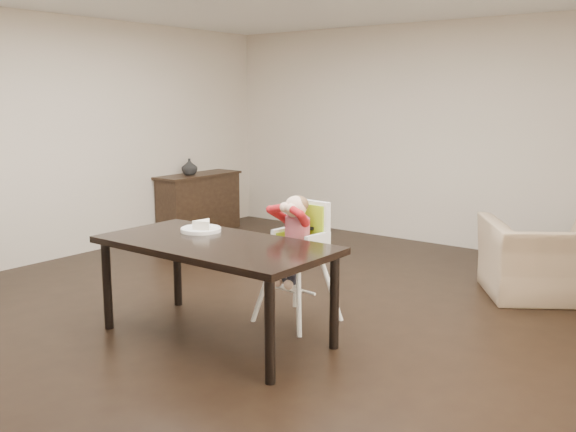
{
  "coord_description": "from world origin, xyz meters",
  "views": [
    {
      "loc": [
        3.37,
        -3.85,
        1.8
      ],
      "look_at": [
        0.38,
        0.07,
        0.89
      ],
      "focal_mm": 40.0,
      "sensor_mm": 36.0,
      "label": 1
    }
  ],
  "objects_px": {
    "dining_table": "(215,252)",
    "high_chair": "(299,233)",
    "armchair": "(549,247)",
    "sideboard": "(199,203)"
  },
  "relations": [
    {
      "from": "high_chair",
      "to": "sideboard",
      "type": "distance_m",
      "value": 3.78
    },
    {
      "from": "dining_table",
      "to": "high_chair",
      "type": "bearing_deg",
      "value": 69.16
    },
    {
      "from": "sideboard",
      "to": "dining_table",
      "type": "bearing_deg",
      "value": -43.04
    },
    {
      "from": "armchair",
      "to": "sideboard",
      "type": "distance_m",
      "value": 4.61
    },
    {
      "from": "dining_table",
      "to": "armchair",
      "type": "bearing_deg",
      "value": 56.44
    },
    {
      "from": "dining_table",
      "to": "sideboard",
      "type": "xyz_separation_m",
      "value": [
        -2.91,
        2.72,
        -0.27
      ]
    },
    {
      "from": "dining_table",
      "to": "high_chair",
      "type": "height_order",
      "value": "high_chair"
    },
    {
      "from": "dining_table",
      "to": "armchair",
      "type": "height_order",
      "value": "armchair"
    },
    {
      "from": "high_chair",
      "to": "armchair",
      "type": "distance_m",
      "value": 2.36
    },
    {
      "from": "dining_table",
      "to": "high_chair",
      "type": "xyz_separation_m",
      "value": [
        0.26,
        0.69,
        0.06
      ]
    }
  ]
}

